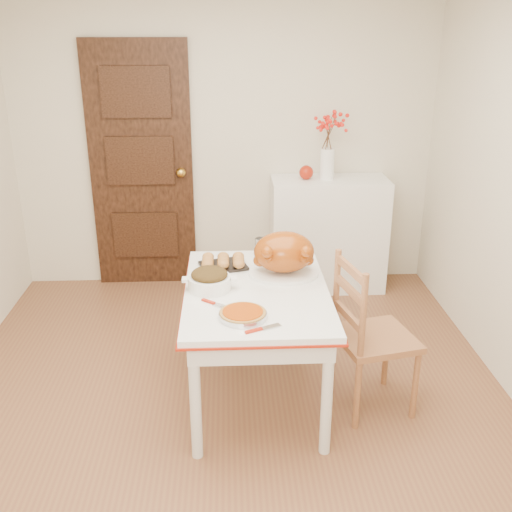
{
  "coord_description": "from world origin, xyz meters",
  "views": [
    {
      "loc": [
        0.02,
        -3.0,
        2.18
      ],
      "look_at": [
        0.17,
        0.2,
        0.92
      ],
      "focal_mm": 41.95,
      "sensor_mm": 36.0,
      "label": 1
    }
  ],
  "objects_px": {
    "pumpkin_pie": "(243,314)",
    "turkey_platter": "(284,254)",
    "chair_oak": "(376,335)",
    "kitchen_table": "(256,344)",
    "sideboard": "(328,234)"
  },
  "relations": [
    {
      "from": "sideboard",
      "to": "turkey_platter",
      "type": "relative_size",
      "value": 2.26
    },
    {
      "from": "turkey_platter",
      "to": "pumpkin_pie",
      "type": "relative_size",
      "value": 1.69
    },
    {
      "from": "kitchen_table",
      "to": "pumpkin_pie",
      "type": "relative_size",
      "value": 4.9
    },
    {
      "from": "kitchen_table",
      "to": "sideboard",
      "type": "bearing_deg",
      "value": 67.08
    },
    {
      "from": "sideboard",
      "to": "turkey_platter",
      "type": "xyz_separation_m",
      "value": [
        -0.52,
        -1.45,
        0.39
      ]
    },
    {
      "from": "kitchen_table",
      "to": "pumpkin_pie",
      "type": "xyz_separation_m",
      "value": [
        -0.09,
        -0.37,
        0.39
      ]
    },
    {
      "from": "kitchen_table",
      "to": "pumpkin_pie",
      "type": "distance_m",
      "value": 0.55
    },
    {
      "from": "chair_oak",
      "to": "sideboard",
      "type": "bearing_deg",
      "value": -12.76
    },
    {
      "from": "chair_oak",
      "to": "pumpkin_pie",
      "type": "distance_m",
      "value": 0.87
    },
    {
      "from": "chair_oak",
      "to": "pumpkin_pie",
      "type": "relative_size",
      "value": 3.82
    },
    {
      "from": "kitchen_table",
      "to": "chair_oak",
      "type": "bearing_deg",
      "value": -9.89
    },
    {
      "from": "chair_oak",
      "to": "pumpkin_pie",
      "type": "bearing_deg",
      "value": 95.09
    },
    {
      "from": "pumpkin_pie",
      "to": "turkey_platter",
      "type": "bearing_deg",
      "value": 64.56
    },
    {
      "from": "chair_oak",
      "to": "turkey_platter",
      "type": "distance_m",
      "value": 0.71
    },
    {
      "from": "turkey_platter",
      "to": "pumpkin_pie",
      "type": "bearing_deg",
      "value": -127.73
    }
  ]
}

